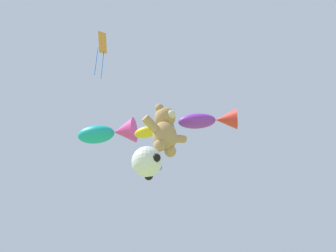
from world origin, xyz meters
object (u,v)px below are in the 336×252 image
at_px(fish_kite_teal, 110,133).
at_px(diamond_kite, 102,46).
at_px(fish_kite_goldfin, 156,130).
at_px(soccer_ball_kite, 147,162).
at_px(teddy_bear_kite, 165,130).
at_px(fish_kite_violet, 211,120).

relative_size(fish_kite_teal, diamond_kite, 1.09).
bearing_deg(fish_kite_goldfin, soccer_ball_kite, -140.00).
relative_size(fish_kite_goldfin, diamond_kite, 0.71).
xyz_separation_m(teddy_bear_kite, soccer_ball_kite, (-0.54, 0.20, -1.39)).
height_order(fish_kite_teal, diamond_kite, diamond_kite).
bearing_deg(teddy_bear_kite, fish_kite_violet, -19.47).
bearing_deg(fish_kite_teal, diamond_kite, -132.55).
bearing_deg(fish_kite_goldfin, fish_kite_teal, 112.44).
relative_size(soccer_ball_kite, diamond_kite, 0.47).
relative_size(soccer_ball_kite, fish_kite_teal, 0.43).
relative_size(teddy_bear_kite, soccer_ball_kite, 1.81).
height_order(teddy_bear_kite, soccer_ball_kite, teddy_bear_kite).
xyz_separation_m(fish_kite_goldfin, fish_kite_teal, (-0.78, 1.88, 0.51)).
height_order(fish_kite_goldfin, fish_kite_teal, fish_kite_teal).
height_order(fish_kite_goldfin, diamond_kite, diamond_kite).
relative_size(teddy_bear_kite, diamond_kite, 0.85).
bearing_deg(soccer_ball_kite, fish_kite_goldfin, 40.00).
bearing_deg(fish_kite_violet, diamond_kite, 164.55).
height_order(soccer_ball_kite, fish_kite_teal, fish_kite_teal).
distance_m(teddy_bear_kite, fish_kite_violet, 2.06).
relative_size(fish_kite_violet, fish_kite_teal, 0.84).
height_order(fish_kite_violet, fish_kite_teal, fish_kite_teal).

